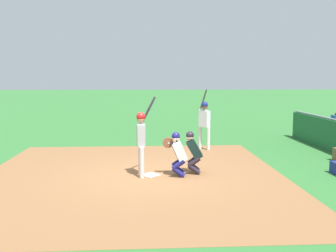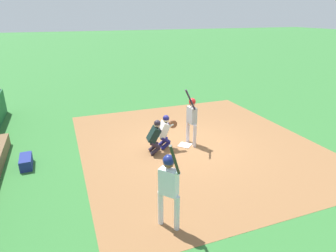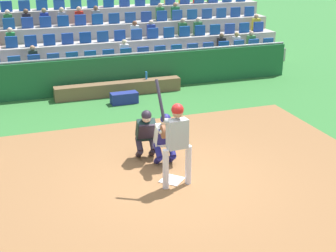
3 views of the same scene
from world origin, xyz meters
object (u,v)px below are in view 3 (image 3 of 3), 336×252
water_bottle_on_bench (146,75)px  batter_at_plate (177,136)px  equipment_duffel_bag (124,98)px  home_plate_marker (172,180)px  dugout_bench (119,89)px  home_plate_umpire (146,132)px  catcher_crouching (165,136)px

water_bottle_on_bench → batter_at_plate: bearing=78.5°
equipment_duffel_bag → water_bottle_on_bench: bearing=-137.9°
home_plate_marker → dugout_bench: 6.43m
home_plate_marker → batter_at_plate: batter_at_plate is taller
water_bottle_on_bench → home_plate_umpire: bearing=73.2°
catcher_crouching → water_bottle_on_bench: (-1.28, -5.71, -0.15)m
batter_at_plate → home_plate_umpire: bearing=-82.2°
batter_at_plate → equipment_duffel_bag: batter_at_plate is taller
dugout_bench → equipment_duffel_bag: 0.91m
dugout_bench → equipment_duffel_bag: size_ratio=4.98×
batter_at_plate → dugout_bench: bearing=-93.4°
dugout_bench → equipment_duffel_bag: dugout_bench is taller
water_bottle_on_bench → equipment_duffel_bag: water_bottle_on_bench is taller
batter_at_plate → water_bottle_on_bench: 6.90m
home_plate_marker → water_bottle_on_bench: 6.65m
home_plate_marker → home_plate_umpire: (0.20, -1.25, 0.67)m
catcher_crouching → dugout_bench: bearing=-93.1°
home_plate_marker → home_plate_umpire: size_ratio=0.35×
home_plate_marker → home_plate_umpire: home_plate_umpire is taller
equipment_duffel_bag → catcher_crouching: bearing=85.5°
water_bottle_on_bench → equipment_duffel_bag: 1.47m
home_plate_marker → equipment_duffel_bag: 5.52m
home_plate_umpire → equipment_duffel_bag: home_plate_umpire is taller
catcher_crouching → dugout_bench: size_ratio=0.30×
home_plate_marker → water_bottle_on_bench: size_ratio=1.71×
home_plate_umpire → equipment_duffel_bag: size_ratio=1.49×
water_bottle_on_bench → equipment_duffel_bag: (1.03, 0.98, -0.39)m
home_plate_umpire → home_plate_marker: bearing=98.9°
home_plate_marker → catcher_crouching: size_ratio=0.34×
home_plate_marker → water_bottle_on_bench: (-1.38, -6.48, 0.55)m
equipment_duffel_bag → home_plate_umpire: bearing=81.2°
batter_at_plate → dugout_bench: batter_at_plate is taller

